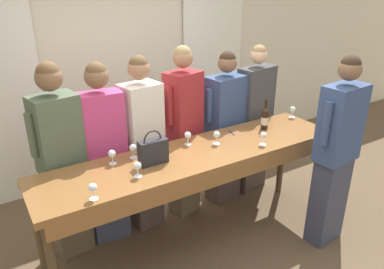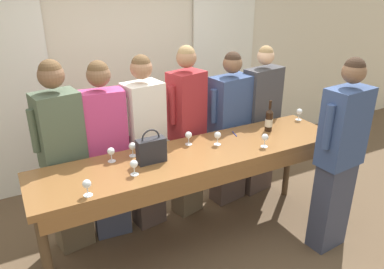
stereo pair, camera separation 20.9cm
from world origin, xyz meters
name	(u,v)px [view 1 (the left image)]	position (x,y,z in m)	size (l,w,h in m)	color
ground_plane	(196,241)	(0.00, 0.00, 0.00)	(18.00, 18.00, 0.00)	brown
wall_back	(117,68)	(0.00, 1.83, 1.40)	(12.00, 0.06, 2.80)	beige
curtain_panel_right	(213,61)	(1.40, 1.76, 1.34)	(0.95, 0.03, 2.69)	white
tasting_bar	(197,163)	(0.00, -0.02, 0.89)	(2.91, 0.68, 0.99)	brown
wine_bottle	(265,118)	(0.90, 0.10, 1.11)	(0.08, 0.08, 0.32)	black
handbag	(153,151)	(-0.42, 0.01, 1.11)	(0.25, 0.10, 0.30)	#232328
wine_glass_front_left	(137,166)	(-0.63, -0.13, 1.08)	(0.07, 0.07, 0.13)	white
wine_glass_front_mid	(217,135)	(0.26, 0.05, 1.08)	(0.07, 0.07, 0.13)	white
wine_glass_front_right	(133,148)	(-0.52, 0.20, 1.08)	(0.07, 0.07, 0.13)	white
wine_glass_center_left	(93,188)	(-1.03, -0.26, 1.08)	(0.07, 0.07, 0.13)	white
wine_glass_center_mid	(188,136)	(0.02, 0.18, 1.08)	(0.07, 0.07, 0.13)	white
wine_glass_center_right	(112,154)	(-0.72, 0.18, 1.08)	(0.07, 0.07, 0.13)	white
wine_glass_back_left	(293,110)	(1.39, 0.19, 1.08)	(0.07, 0.07, 0.13)	white
wine_glass_back_mid	(263,136)	(0.62, -0.19, 1.08)	(0.07, 0.07, 0.13)	white
pen	(232,133)	(0.54, 0.18, 1.00)	(0.04, 0.12, 0.01)	#193399
guest_olive_jacket	(62,162)	(-1.07, 0.53, 0.96)	(0.49, 0.33, 1.84)	brown
guest_pink_top	(104,153)	(-0.68, 0.53, 0.94)	(0.52, 0.24, 1.80)	#383D51
guest_cream_sweater	(143,144)	(-0.28, 0.53, 0.93)	(0.47, 0.31, 1.81)	#473833
guest_striped_shirt	(184,132)	(0.18, 0.53, 0.96)	(0.46, 0.33, 1.85)	brown
guest_navy_coat	(225,129)	(0.72, 0.53, 0.88)	(0.56, 0.32, 1.75)	#473833
guest_beige_cap	(254,120)	(1.14, 0.53, 0.91)	(0.57, 0.28, 1.77)	#473833
host_pouring	(336,153)	(1.13, -0.63, 0.95)	(0.52, 0.28, 1.86)	#383D51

